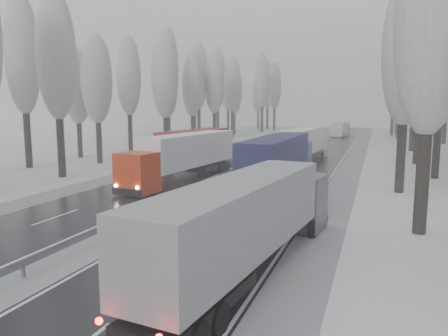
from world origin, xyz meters
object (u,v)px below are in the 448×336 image
Objects in this scene: truck_red_red at (189,145)px; truck_blue_box at (280,158)px; truck_grey_tarp at (252,217)px; truck_cream_box at (305,143)px; box_truck_distant at (340,129)px; truck_red_white at (183,154)px.

truck_blue_box is at bearing -32.51° from truck_red_red.
truck_cream_box reaches higher than truck_grey_tarp.
truck_red_red is (-12.71, 10.59, -0.21)m from truck_blue_box.
truck_blue_box reaches higher than truck_red_red.
truck_blue_box is 1.04× the size of truck_cream_box.
truck_blue_box is 62.76m from box_truck_distant.
truck_grey_tarp is at bearing -54.38° from truck_red_red.
truck_cream_box is 1.05× the size of truck_red_red.
truck_blue_box is at bearing 2.84° from truck_red_white.
truck_blue_box reaches higher than truck_grey_tarp.
truck_red_white is (-8.47, -62.25, 0.84)m from box_truck_distant.
box_truck_distant is at bearing 93.75° from truck_cream_box.
truck_red_white is at bearing -61.24° from truck_red_red.
truck_grey_tarp is 32.64m from truck_red_red.
truck_cream_box is (-0.55, 16.35, -0.10)m from truck_blue_box.
truck_cream_box reaches higher than truck_red_red.
truck_cream_box is at bearing -83.21° from box_truck_distant.
truck_red_red is at bearing 125.29° from truck_grey_tarp.
truck_cream_box is at bearing 32.64° from truck_red_red.
truck_red_red is at bearing -150.56° from truck_cream_box.
truck_red_white is at bearing -113.25° from truck_cream_box.
box_truck_distant is (0.28, 46.41, -0.80)m from truck_cream_box.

